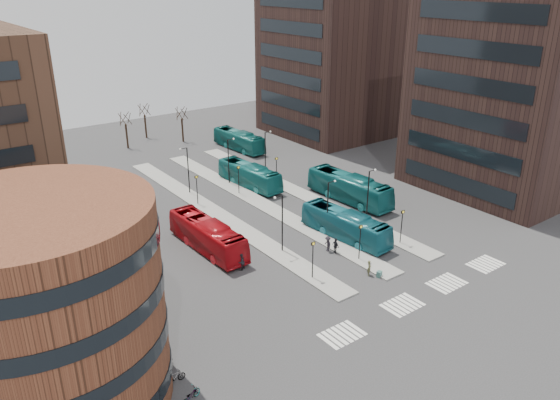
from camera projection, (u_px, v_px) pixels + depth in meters
ground at (448, 323)px, 44.31m from camera, size 160.00×160.00×0.00m
island_left at (217, 214)px, 64.35m from camera, size 2.50×45.00×0.15m
island_mid at (259, 202)px, 67.65m from camera, size 2.50×45.00×0.15m
island_right at (297, 192)px, 70.96m from camera, size 2.50×45.00×0.15m
suitcase at (379, 274)px, 50.96m from camera, size 0.55×0.48×0.59m
red_bus at (207, 235)px, 55.63m from camera, size 3.02×11.59×3.21m
teal_bus_a at (345, 225)px, 58.10m from camera, size 3.55×11.20×3.07m
teal_bus_b at (249, 175)px, 72.61m from camera, size 3.40×11.11×3.05m
teal_bus_c at (349, 188)px, 67.69m from camera, size 3.54×12.47×3.43m
teal_bus_d at (239, 140)px, 87.92m from camera, size 3.22×11.12×3.06m
traveller at (369, 268)px, 51.08m from camera, size 0.67×0.64×1.53m
commuter_a at (241, 262)px, 52.00m from camera, size 1.02×0.93×1.71m
commuter_b at (336, 246)px, 55.15m from camera, size 0.44×0.97×1.62m
commuter_c at (328, 244)px, 55.59m from camera, size 0.84×1.16×1.62m
bicycle_near at (191, 396)px, 35.97m from camera, size 1.91×1.24×0.95m
bicycle_mid at (175, 377)px, 37.64m from camera, size 1.55×0.45×0.93m
bicycle_far at (161, 360)px, 39.35m from camera, size 1.77×0.97×0.88m
crosswalk_stripes at (423, 294)px, 48.24m from camera, size 22.35×2.40×0.01m
round_building at (41, 311)px, 33.64m from camera, size 15.16×15.16×14.00m
tower_near at (518, 72)px, 68.10m from camera, size 20.12×20.00×30.00m
tower_far at (336, 46)px, 93.34m from camera, size 20.12×20.00×30.00m
sign_poles at (291, 203)px, 61.35m from camera, size 12.45×22.12×3.65m
lamp_posts at (273, 179)px, 65.19m from camera, size 14.04×20.24×6.12m
bare_trees at (152, 127)px, 91.26m from camera, size 10.97×8.14×5.90m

